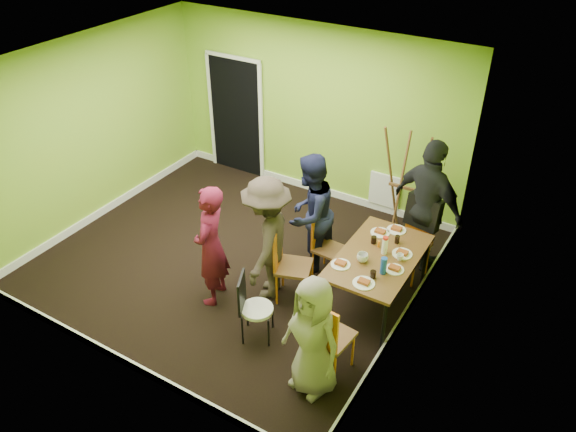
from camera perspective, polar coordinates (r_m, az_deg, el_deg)
name	(u,v)px	position (r m, az deg, el deg)	size (l,w,h in m)	color
ground	(236,259)	(8.01, -5.34, -4.35)	(5.00, 5.00, 0.00)	black
room_walls	(232,197)	(7.49, -5.68, 1.89)	(5.04, 4.54, 2.82)	#92BD30
dining_table	(379,259)	(6.91, 9.19, -4.34)	(0.90, 1.50, 0.75)	black
chair_left_far	(325,242)	(7.47, 3.75, -2.67)	(0.39, 0.38, 0.88)	orange
chair_left_near	(287,260)	(7.00, -0.10, -4.47)	(0.55, 0.54, 1.04)	orange
chair_back_end	(420,221)	(7.55, 13.31, -0.45)	(0.53, 0.60, 1.11)	orange
chair_front_end	(327,334)	(6.05, 3.96, -11.85)	(0.47, 0.48, 1.04)	orange
chair_bentwood	(252,304)	(6.53, -3.71, -8.95)	(0.45, 0.44, 0.87)	black
easel	(404,186)	(8.15, 11.70, 3.04)	(0.70, 0.65, 1.74)	brown
plate_near_left	(380,233)	(7.27, 9.33, -1.69)	(0.25, 0.25, 0.01)	white
plate_near_right	(341,265)	(6.67, 5.36, -4.93)	(0.24, 0.24, 0.01)	white
plate_far_back	(396,230)	(7.36, 10.96, -1.39)	(0.25, 0.25, 0.01)	white
plate_far_front	(364,283)	(6.44, 7.70, -6.78)	(0.26, 0.26, 0.01)	white
plate_wall_back	(402,254)	(6.95, 11.53, -3.79)	(0.25, 0.25, 0.01)	white
plate_wall_front	(394,269)	(6.69, 10.75, -5.36)	(0.23, 0.23, 0.01)	white
thermos	(385,246)	(6.87, 9.80, -3.04)	(0.07, 0.07, 0.21)	white
blue_bottle	(384,266)	(6.56, 9.68, -4.99)	(0.07, 0.07, 0.21)	#1745AF
orange_bottle	(379,244)	(7.00, 9.20, -2.81)	(0.03, 0.03, 0.09)	orange
glass_mid	(374,240)	(7.05, 8.70, -2.41)	(0.07, 0.07, 0.10)	black
glass_back	(397,239)	(7.10, 11.03, -2.34)	(0.06, 0.06, 0.11)	black
glass_front	(373,275)	(6.50, 8.63, -5.90)	(0.07, 0.07, 0.10)	black
cup_a	(363,258)	(6.73, 7.58, -4.21)	(0.14, 0.14, 0.11)	white
cup_b	(400,257)	(6.83, 11.29, -4.13)	(0.09, 0.09, 0.08)	white
person_standing	(211,246)	(6.90, -7.83, -3.05)	(0.59, 0.39, 1.63)	#560E23
person_left_far	(310,214)	(7.38, 2.21, 0.22)	(0.82, 0.64, 1.69)	#161938
person_left_near	(267,239)	(6.91, -2.14, -2.37)	(1.09, 0.62, 1.68)	#312820
person_back_end	(428,207)	(7.57, 14.03, 0.92)	(1.11, 0.46, 1.89)	black
person_front_end	(313,337)	(5.82, 2.54, -12.17)	(0.70, 0.46, 1.44)	gray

